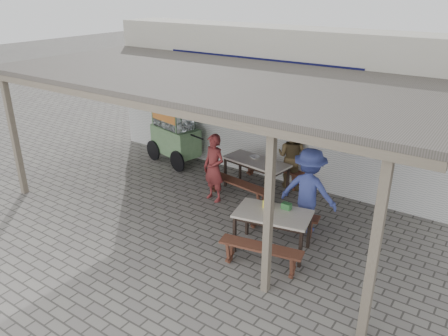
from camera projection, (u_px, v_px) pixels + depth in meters
ground at (185, 223)px, 8.72m from camera, size 60.00×60.00×0.00m
back_wall at (274, 102)px, 10.77m from camera, size 9.00×1.28×3.50m
warung_roof at (210, 80)px, 8.34m from camera, size 9.00×4.21×2.81m
table_left at (256, 164)px, 9.81m from camera, size 1.59×0.86×0.75m
bench_left_street at (237, 186)px, 9.50m from camera, size 1.64×0.50×0.45m
bench_left_wall at (273, 169)px, 10.38m from camera, size 1.64×0.50×0.45m
table_right at (273, 217)px, 7.58m from camera, size 1.42×1.00×0.75m
bench_right_street at (261, 252)px, 7.17m from camera, size 1.42×0.56×0.45m
bench_right_wall at (282, 217)px, 8.24m from camera, size 1.42×0.56×0.45m
vendor_cart at (175, 132)px, 11.39m from camera, size 1.98×1.05×1.53m
patron_street_side at (214, 168)px, 9.38m from camera, size 0.60×0.45×1.51m
patron_wall_side at (292, 157)px, 10.02m from camera, size 0.74×0.58×1.49m
patron_right_table at (309, 191)px, 8.15m from camera, size 1.13×0.71×1.67m
tissue_box at (268, 203)px, 7.73m from camera, size 0.15×0.15×0.14m
donation_box at (286, 206)px, 7.66m from camera, size 0.17×0.11×0.11m
condiment_jar at (269, 161)px, 9.65m from camera, size 0.07×0.07×0.08m
condiment_bowl at (255, 157)px, 9.91m from camera, size 0.29×0.29×0.05m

